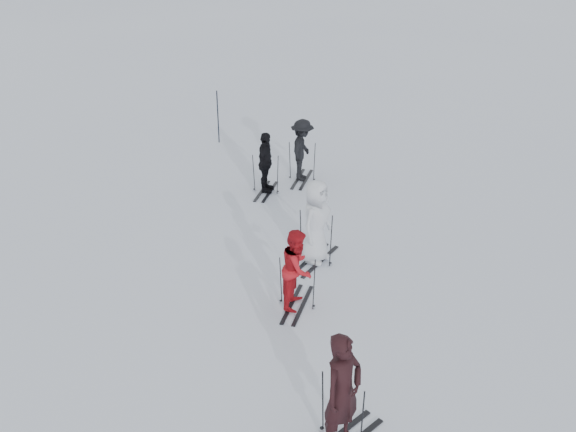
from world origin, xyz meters
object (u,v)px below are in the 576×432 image
object	(u,v)px
skier_red	(297,270)
skier_grey	(316,223)
skier_near_dark	(343,394)
skier_uphill_left	(265,163)
skier_uphill_far	(302,151)
piste_marker	(218,117)

from	to	relation	value
skier_red	skier_grey	world-z (taller)	skier_grey
skier_grey	skier_near_dark	bearing A→B (deg)	-147.64
skier_uphill_left	skier_uphill_far	bearing A→B (deg)	-35.60
skier_near_dark	piste_marker	bearing A→B (deg)	58.57
skier_uphill_far	skier_grey	bearing A→B (deg)	-163.68
skier_uphill_left	piste_marker	world-z (taller)	piste_marker
skier_uphill_left	skier_uphill_far	size ratio (longest dim) A/B	0.95
skier_near_dark	skier_uphill_far	xyz separation A→B (m)	(-3.79, 10.06, -0.06)
skier_uphill_far	piste_marker	size ratio (longest dim) A/B	1.01
skier_near_dark	skier_uphill_left	world-z (taller)	skier_near_dark
skier_uphill_left	skier_red	bearing A→B (deg)	-158.19
skier_near_dark	skier_red	world-z (taller)	skier_near_dark
skier_near_dark	skier_grey	xyz separation A→B (m)	(-1.99, 5.39, 0.01)
skier_uphill_left	piste_marker	xyz separation A→B (m)	(-3.11, 3.61, 0.04)
skier_grey	skier_uphill_left	distance (m)	4.28
skier_red	skier_uphill_left	size ratio (longest dim) A/B	0.97
piste_marker	skier_red	bearing A→B (deg)	-57.13
skier_uphill_far	piste_marker	bearing A→B (deg)	53.38
skier_near_dark	skier_uphill_far	world-z (taller)	skier_near_dark
skier_uphill_left	skier_uphill_far	world-z (taller)	skier_uphill_far
skier_grey	piste_marker	bearing A→B (deg)	50.70
piste_marker	skier_near_dark	bearing A→B (deg)	-58.51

